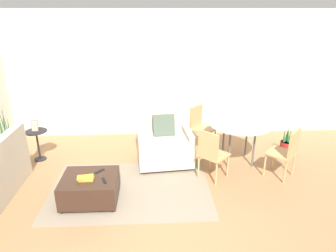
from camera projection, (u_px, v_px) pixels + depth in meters
ground_plane at (162, 236)px, 3.87m from camera, size 20.00×20.00×0.00m
wall_back at (156, 75)px, 6.59m from camera, size 12.00×0.06×2.75m
area_rug at (131, 189)px, 4.88m from camera, size 2.56×1.74×0.01m
armchair at (164, 144)px, 5.61m from camera, size 1.07×0.93×0.93m
ottoman at (90, 187)px, 4.53m from camera, size 0.82×0.71×0.40m
book_stack at (86, 178)px, 4.38m from camera, size 0.25×0.16×0.06m
tv_remote_primary at (100, 171)px, 4.62m from camera, size 0.14×0.15×0.01m
tv_remote_secondary at (104, 181)px, 4.37m from camera, size 0.10×0.17×0.01m
potted_plant at (9, 149)px, 5.66m from camera, size 0.33×0.33×1.13m
side_table at (37, 140)px, 5.69m from camera, size 0.40×0.40×0.60m
picture_frame at (35, 126)px, 5.58m from camera, size 0.13×0.08×0.22m
dining_table at (240, 127)px, 5.53m from camera, size 1.17×1.17×0.77m
dining_chair_near_left at (211, 152)px, 4.97m from camera, size 0.59×0.59×0.90m
dining_chair_near_right at (287, 150)px, 5.03m from camera, size 0.59×0.59×0.90m
dining_chair_far_left at (200, 124)px, 6.16m from camera, size 0.59×0.59×0.90m
potted_plant_small at (286, 145)px, 6.04m from camera, size 0.23×0.23×0.64m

